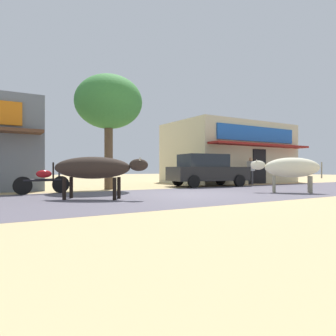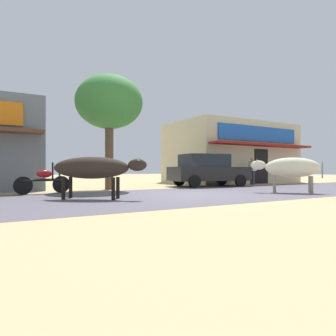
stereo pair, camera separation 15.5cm
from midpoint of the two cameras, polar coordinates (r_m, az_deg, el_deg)
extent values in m
plane|color=tan|center=(10.80, 3.39, -4.93)|extent=(80.00, 80.00, 0.00)
cube|color=#57525C|center=(10.80, 3.39, -4.92)|extent=(72.00, 6.13, 0.00)
cube|color=beige|center=(21.25, 10.98, 2.63)|extent=(8.01, 4.98, 3.86)
cube|color=blue|center=(19.53, 16.06, 6.07)|extent=(6.40, 0.10, 0.90)
cube|color=maroon|center=(19.21, 16.92, 4.09)|extent=(7.69, 0.90, 0.12)
cube|color=black|center=(19.58, 16.39, 0.29)|extent=(1.10, 0.06, 2.10)
cylinder|color=brown|center=(13.69, -11.28, 2.10)|extent=(0.37, 0.37, 2.88)
ellipsoid|color=#397F37|center=(13.99, -11.28, 11.94)|extent=(2.93, 2.93, 2.34)
cube|color=black|center=(15.94, 7.18, -1.05)|extent=(4.23, 2.23, 0.70)
cube|color=#1E2328|center=(15.78, 6.24, 1.37)|extent=(2.41, 1.86, 0.64)
cylinder|color=black|center=(17.38, 9.42, -2.13)|extent=(0.62, 0.26, 0.60)
cylinder|color=black|center=(15.97, 12.83, -2.31)|extent=(0.62, 0.26, 0.60)
cylinder|color=black|center=(16.08, 1.57, -2.29)|extent=(0.62, 0.26, 0.60)
cylinder|color=black|center=(14.54, 4.51, -2.52)|extent=(0.62, 0.26, 0.60)
cylinder|color=black|center=(12.19, -19.60, -2.89)|extent=(0.64, 0.19, 0.63)
cylinder|color=black|center=(11.75, -25.69, -2.99)|extent=(0.64, 0.19, 0.63)
cylinder|color=black|center=(11.94, -22.59, -2.08)|extent=(1.34, 0.33, 0.10)
ellipsoid|color=#A51419|center=(11.95, -22.36, -1.02)|extent=(0.59, 0.33, 0.28)
cylinder|color=black|center=(12.15, -19.89, -0.78)|extent=(0.06, 0.06, 0.60)
ellipsoid|color=#2F241E|center=(9.40, -14.35, 0.05)|extent=(2.29, 1.94, 0.66)
ellipsoid|color=#2F241E|center=(9.05, -5.96, 0.57)|extent=(0.62, 0.56, 0.36)
cone|color=beige|center=(9.14, -5.54, 1.69)|extent=(0.06, 0.06, 0.12)
cone|color=beige|center=(8.94, -5.77, 1.73)|extent=(0.06, 0.06, 0.12)
cylinder|color=black|center=(9.46, -9.57, -3.63)|extent=(0.11, 0.11, 0.65)
cylinder|color=black|center=(8.95, -10.37, -3.82)|extent=(0.11, 0.11, 0.65)
cylinder|color=black|center=(9.92, -17.94, -3.46)|extent=(0.11, 0.11, 0.65)
cylinder|color=black|center=(9.45, -19.15, -3.63)|extent=(0.11, 0.11, 0.65)
cylinder|color=black|center=(9.85, -20.94, -0.54)|extent=(0.05, 0.05, 0.52)
ellipsoid|color=beige|center=(12.49, 21.64, 0.09)|extent=(1.82, 1.93, 0.75)
ellipsoid|color=beige|center=(12.45, 16.00, 0.52)|extent=(0.58, 0.61, 0.36)
cone|color=beige|center=(12.36, 15.76, 1.36)|extent=(0.06, 0.06, 0.12)
cone|color=beige|center=(12.56, 15.78, 1.34)|extent=(0.06, 0.06, 0.12)
cylinder|color=gray|center=(12.22, 18.76, -2.88)|extent=(0.11, 0.11, 0.63)
cylinder|color=gray|center=(12.71, 18.70, -2.77)|extent=(0.11, 0.11, 0.63)
cylinder|color=gray|center=(12.32, 24.68, -2.85)|extent=(0.11, 0.11, 0.63)
cylinder|color=gray|center=(12.81, 24.39, -2.75)|extent=(0.11, 0.11, 0.63)
cylinder|color=gray|center=(12.61, 26.29, -0.36)|extent=(0.05, 0.05, 0.60)
cylinder|color=#3F3F47|center=(18.19, 14.67, -1.75)|extent=(0.14, 0.14, 0.78)
cylinder|color=#3F3F47|center=(18.06, 15.08, -1.77)|extent=(0.14, 0.14, 0.78)
cube|color=silver|center=(18.12, 14.88, 0.35)|extent=(0.29, 0.42, 0.55)
sphere|color=tan|center=(18.13, 14.87, 1.56)|extent=(0.21, 0.21, 0.21)
cylinder|color=silver|center=(18.30, 14.29, 0.43)|extent=(0.09, 0.09, 0.50)
cylinder|color=silver|center=(17.94, 15.48, 0.45)|extent=(0.09, 0.09, 0.50)
camera|label=1|loc=(0.08, -90.37, 0.00)|focal=32.86mm
camera|label=2|loc=(0.08, 89.63, 0.00)|focal=32.86mm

